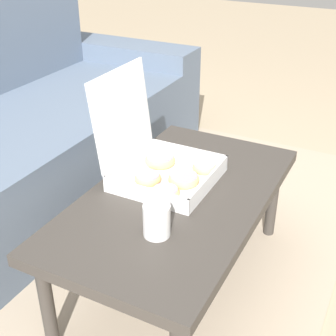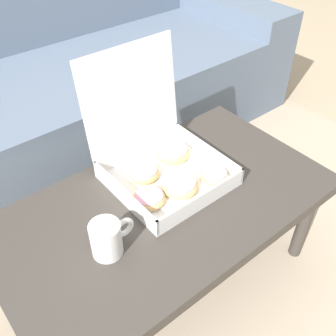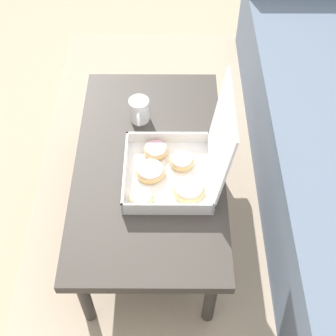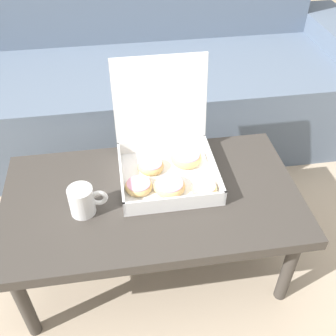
% 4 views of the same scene
% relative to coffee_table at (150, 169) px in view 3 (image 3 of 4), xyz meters
% --- Properties ---
extents(ground_plane, '(12.00, 12.00, 0.00)m').
position_rel_coffee_table_xyz_m(ground_plane, '(0.00, 0.13, -0.35)').
color(ground_plane, tan).
extents(area_rug, '(2.66, 1.93, 0.01)m').
position_rel_coffee_table_xyz_m(area_rug, '(0.00, 0.43, -0.35)').
color(area_rug, tan).
rests_on(area_rug, ground_plane).
extents(coffee_table, '(1.01, 0.56, 0.39)m').
position_rel_coffee_table_xyz_m(coffee_table, '(0.00, 0.00, 0.00)').
color(coffee_table, '#3D3833').
rests_on(coffee_table, ground_plane).
extents(pastry_box, '(0.34, 0.36, 0.38)m').
position_rel_coffee_table_xyz_m(pastry_box, '(0.07, 0.10, 0.10)').
color(pastry_box, white).
rests_on(pastry_box, coffee_table).
extents(coffee_mug, '(0.12, 0.08, 0.10)m').
position_rel_coffee_table_xyz_m(coffee_mug, '(-0.22, -0.04, 0.09)').
color(coffee_mug, white).
rests_on(coffee_mug, coffee_table).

